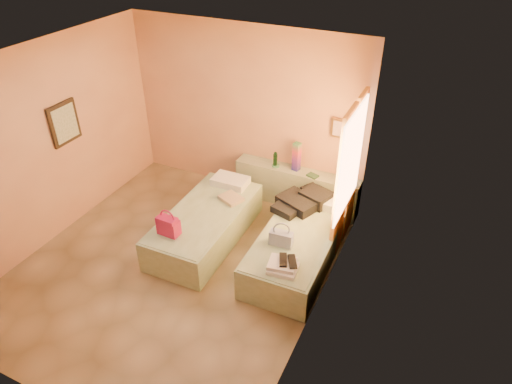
# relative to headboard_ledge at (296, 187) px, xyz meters

# --- Properties ---
(ground) EXTENTS (4.50, 4.50, 0.00)m
(ground) POSITION_rel_headboard_ledge_xyz_m (-0.98, -2.10, -0.33)
(ground) COLOR #A08760
(ground) RESTS_ON ground
(room_walls) EXTENTS (4.02, 4.51, 2.81)m
(room_walls) POSITION_rel_headboard_ledge_xyz_m (-0.77, -1.53, 1.46)
(room_walls) COLOR #E0A677
(room_walls) RESTS_ON ground
(headboard_ledge) EXTENTS (2.05, 0.30, 0.65)m
(headboard_ledge) POSITION_rel_headboard_ledge_xyz_m (0.00, 0.00, 0.00)
(headboard_ledge) COLOR #9DA889
(headboard_ledge) RESTS_ON ground
(bed_left) EXTENTS (0.93, 2.02, 0.50)m
(bed_left) POSITION_rel_headboard_ledge_xyz_m (-0.88, -1.41, -0.08)
(bed_left) COLOR #A7BF9A
(bed_left) RESTS_ON ground
(bed_right) EXTENTS (0.93, 2.02, 0.50)m
(bed_right) POSITION_rel_headboard_ledge_xyz_m (0.52, -1.32, -0.08)
(bed_right) COLOR #A7BF9A
(bed_right) RESTS_ON ground
(water_bottle) EXTENTS (0.08, 0.08, 0.25)m
(water_bottle) POSITION_rel_headboard_ledge_xyz_m (-0.37, -0.03, 0.45)
(water_bottle) COLOR #12341C
(water_bottle) RESTS_ON headboard_ledge
(rainbow_box) EXTENTS (0.13, 0.13, 0.47)m
(rainbow_box) POSITION_rel_headboard_ledge_xyz_m (-0.03, 0.01, 0.56)
(rainbow_box) COLOR #B21549
(rainbow_box) RESTS_ON headboard_ledge
(small_dish) EXTENTS (0.14, 0.14, 0.03)m
(small_dish) POSITION_rel_headboard_ledge_xyz_m (-0.36, -0.03, 0.34)
(small_dish) COLOR #4C8B63
(small_dish) RESTS_ON headboard_ledge
(green_book) EXTENTS (0.20, 0.17, 0.03)m
(green_book) POSITION_rel_headboard_ledge_xyz_m (0.28, -0.07, 0.34)
(green_book) COLOR #264831
(green_book) RESTS_ON headboard_ledge
(flower_vase) EXTENTS (0.21, 0.21, 0.26)m
(flower_vase) POSITION_rel_headboard_ledge_xyz_m (0.75, -0.03, 0.46)
(flower_vase) COLOR white
(flower_vase) RESTS_ON headboard_ledge
(magenta_handbag) EXTENTS (0.30, 0.18, 0.28)m
(magenta_handbag) POSITION_rel_headboard_ledge_xyz_m (-1.05, -2.06, 0.31)
(magenta_handbag) COLOR #B21549
(magenta_handbag) RESTS_ON bed_left
(khaki_garment) EXTENTS (0.40, 0.37, 0.06)m
(khaki_garment) POSITION_rel_headboard_ledge_xyz_m (-0.67, -0.99, 0.20)
(khaki_garment) COLOR tan
(khaki_garment) RESTS_ON bed_left
(clothes_pile) EXTENTS (0.81, 0.81, 0.18)m
(clothes_pile) POSITION_rel_headboard_ledge_xyz_m (0.35, -0.72, 0.27)
(clothes_pile) COLOR black
(clothes_pile) RESTS_ON bed_right
(blue_handbag) EXTENTS (0.31, 0.16, 0.20)m
(blue_handbag) POSITION_rel_headboard_ledge_xyz_m (0.40, -1.62, 0.27)
(blue_handbag) COLOR #3B4F8E
(blue_handbag) RESTS_ON bed_right
(towel_stack) EXTENTS (0.38, 0.34, 0.10)m
(towel_stack) POSITION_rel_headboard_ledge_xyz_m (0.61, -2.06, 0.23)
(towel_stack) COLOR white
(towel_stack) RESTS_ON bed_right
(sandal_pair) EXTENTS (0.26, 0.30, 0.03)m
(sandal_pair) POSITION_rel_headboard_ledge_xyz_m (0.64, -2.01, 0.29)
(sandal_pair) COLOR black
(sandal_pair) RESTS_ON towel_stack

